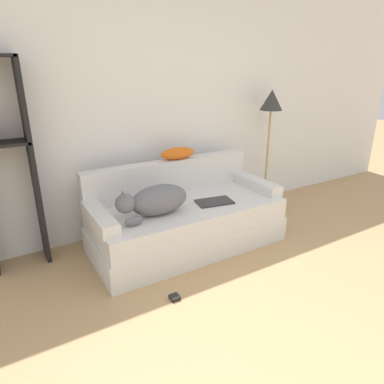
{
  "coord_description": "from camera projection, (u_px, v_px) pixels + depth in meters",
  "views": [
    {
      "loc": [
        -1.62,
        -0.65,
        1.73
      ],
      "look_at": [
        -0.06,
        1.95,
        0.61
      ],
      "focal_mm": 32.0,
      "sensor_mm": 36.0,
      "label": 1
    }
  ],
  "objects": [
    {
      "name": "throw_pillow",
      "position": [
        178.0,
        153.0,
        3.58
      ],
      "size": [
        0.39,
        0.16,
        0.12
      ],
      "color": "orange",
      "rests_on": "couch_backrest"
    },
    {
      "name": "dog",
      "position": [
        155.0,
        201.0,
        3.05
      ],
      "size": [
        0.68,
        0.27,
        0.28
      ],
      "color": "slate",
      "rests_on": "couch"
    },
    {
      "name": "bookshelf",
      "position": [
        1.0,
        157.0,
        2.84
      ],
      "size": [
        0.46,
        0.26,
        1.82
      ],
      "color": "black",
      "rests_on": "ground_plane"
    },
    {
      "name": "couch",
      "position": [
        187.0,
        225.0,
        3.45
      ],
      "size": [
        1.89,
        0.88,
        0.46
      ],
      "color": "silver",
      "rests_on": "ground_plane"
    },
    {
      "name": "wall_back",
      "position": [
        160.0,
        104.0,
        3.63
      ],
      "size": [
        7.95,
        0.06,
        2.7
      ],
      "color": "white",
      "rests_on": "ground_plane"
    },
    {
      "name": "couch_arm_right",
      "position": [
        256.0,
        184.0,
        3.76
      ],
      "size": [
        0.15,
        0.69,
        0.11
      ],
      "color": "silver",
      "rests_on": "couch"
    },
    {
      "name": "couch_arm_left",
      "position": [
        99.0,
        217.0,
        2.92
      ],
      "size": [
        0.15,
        0.69,
        0.11
      ],
      "color": "silver",
      "rests_on": "couch"
    },
    {
      "name": "floor_lamp",
      "position": [
        271.0,
        110.0,
        4.06
      ],
      "size": [
        0.26,
        0.26,
        1.47
      ],
      "color": "tan",
      "rests_on": "ground_plane"
    },
    {
      "name": "power_adapter",
      "position": [
        175.0,
        297.0,
        2.7
      ],
      "size": [
        0.07,
        0.07,
        0.03
      ],
      "color": "black",
      "rests_on": "ground_plane"
    },
    {
      "name": "couch_backrest",
      "position": [
        169.0,
        177.0,
        3.6
      ],
      "size": [
        1.85,
        0.15,
        0.35
      ],
      "color": "silver",
      "rests_on": "couch"
    },
    {
      "name": "laptop",
      "position": [
        214.0,
        202.0,
        3.38
      ],
      "size": [
        0.39,
        0.27,
        0.02
      ],
      "rotation": [
        0.0,
        0.0,
        -0.18
      ],
      "color": "#2D2D30",
      "rests_on": "couch"
    }
  ]
}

